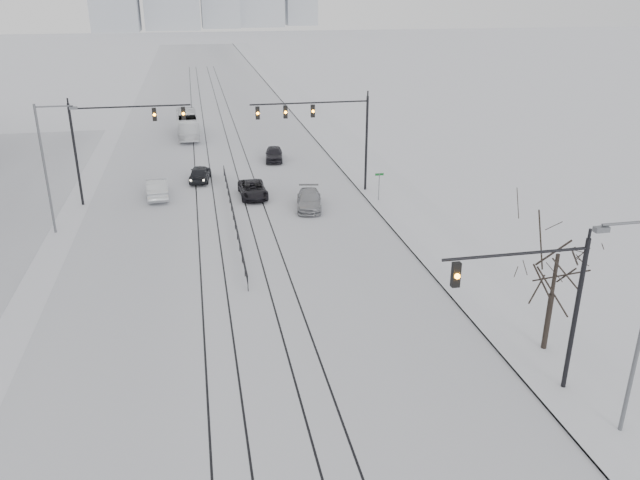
# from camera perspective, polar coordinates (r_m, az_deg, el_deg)

# --- Properties ---
(road) EXTENTS (22.00, 260.00, 0.02)m
(road) POSITION_cam_1_polar(r_m,az_deg,el_deg) (75.67, -9.54, 9.52)
(road) COLOR silver
(road) RESTS_ON ground
(sidewalk_east) EXTENTS (5.00, 260.00, 0.16)m
(sidewalk_east) POSITION_cam_1_polar(r_m,az_deg,el_deg) (77.24, 0.65, 10.12)
(sidewalk_east) COLOR silver
(sidewalk_east) RESTS_ON ground
(curb) EXTENTS (0.10, 260.00, 0.12)m
(curb) POSITION_cam_1_polar(r_m,az_deg,el_deg) (76.78, -1.16, 10.03)
(curb) COLOR gray
(curb) RESTS_ON ground
(tram_rails) EXTENTS (5.30, 180.00, 0.01)m
(tram_rails) POSITION_cam_1_polar(r_m,az_deg,el_deg) (56.29, -8.64, 5.27)
(tram_rails) COLOR black
(tram_rails) RESTS_ON ground
(traffic_mast_near) EXTENTS (6.10, 0.37, 7.00)m
(traffic_mast_near) POSITION_cam_1_polar(r_m,az_deg,el_deg) (26.42, 19.67, -5.04)
(traffic_mast_near) COLOR black
(traffic_mast_near) RESTS_ON ground
(traffic_mast_ne) EXTENTS (9.60, 0.37, 8.00)m
(traffic_mast_ne) POSITION_cam_1_polar(r_m,az_deg,el_deg) (51.05, 0.63, 10.44)
(traffic_mast_ne) COLOR black
(traffic_mast_ne) RESTS_ON ground
(traffic_mast_nw) EXTENTS (9.10, 0.37, 8.00)m
(traffic_mast_nw) POSITION_cam_1_polar(r_m,az_deg,el_deg) (51.38, -18.38, 9.20)
(traffic_mast_nw) COLOR black
(traffic_mast_nw) RESTS_ON ground
(street_light_east) EXTENTS (2.73, 0.25, 9.00)m
(street_light_east) POSITION_cam_1_polar(r_m,az_deg,el_deg) (25.03, 27.07, -6.15)
(street_light_east) COLOR #595B60
(street_light_east) RESTS_ON ground
(street_light_west) EXTENTS (2.73, 0.25, 9.00)m
(street_light_west) POSITION_cam_1_polar(r_m,az_deg,el_deg) (46.31, -23.60, 6.70)
(street_light_west) COLOR #595B60
(street_light_west) RESTS_ON ground
(bare_tree) EXTENTS (4.40, 4.40, 6.10)m
(bare_tree) POSITION_cam_1_polar(r_m,az_deg,el_deg) (29.95, 20.81, -2.12)
(bare_tree) COLOR black
(bare_tree) RESTS_ON ground
(median_fence) EXTENTS (0.06, 24.00, 1.00)m
(median_fence) POSITION_cam_1_polar(r_m,az_deg,el_deg) (46.62, -7.96, 2.41)
(median_fence) COLOR black
(median_fence) RESTS_ON ground
(street_sign) EXTENTS (0.70, 0.06, 2.40)m
(street_sign) POSITION_cam_1_polar(r_m,az_deg,el_deg) (50.14, 5.43, 5.23)
(street_sign) COLOR #595B60
(street_sign) RESTS_ON ground
(sedan_sb_inner) EXTENTS (2.25, 4.39, 1.43)m
(sedan_sb_inner) POSITION_cam_1_polar(r_m,az_deg,el_deg) (56.78, -10.92, 6.00)
(sedan_sb_inner) COLOR black
(sedan_sb_inner) RESTS_ON ground
(sedan_sb_outer) EXTENTS (1.96, 4.85, 1.57)m
(sedan_sb_outer) POSITION_cam_1_polar(r_m,az_deg,el_deg) (52.98, -14.66, 4.60)
(sedan_sb_outer) COLOR silver
(sedan_sb_outer) RESTS_ON ground
(sedan_nb_front) EXTENTS (2.26, 4.68, 1.28)m
(sedan_nb_front) POSITION_cam_1_polar(r_m,az_deg,el_deg) (51.72, -6.16, 4.61)
(sedan_nb_front) COLOR black
(sedan_nb_front) RESTS_ON ground
(sedan_nb_right) EXTENTS (2.63, 4.86, 1.34)m
(sedan_nb_right) POSITION_cam_1_polar(r_m,az_deg,el_deg) (48.69, -1.01, 3.66)
(sedan_nb_right) COLOR #929499
(sedan_nb_right) RESTS_ON ground
(sedan_nb_far) EXTENTS (2.17, 4.29, 1.40)m
(sedan_nb_far) POSITION_cam_1_polar(r_m,az_deg,el_deg) (62.75, -4.23, 7.85)
(sedan_nb_far) COLOR black
(sedan_nb_far) RESTS_ON ground
(box_truck) EXTENTS (2.58, 9.80, 2.71)m
(box_truck) POSITION_cam_1_polar(r_m,az_deg,el_deg) (74.89, -12.03, 10.27)
(box_truck) COLOR white
(box_truck) RESTS_ON ground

